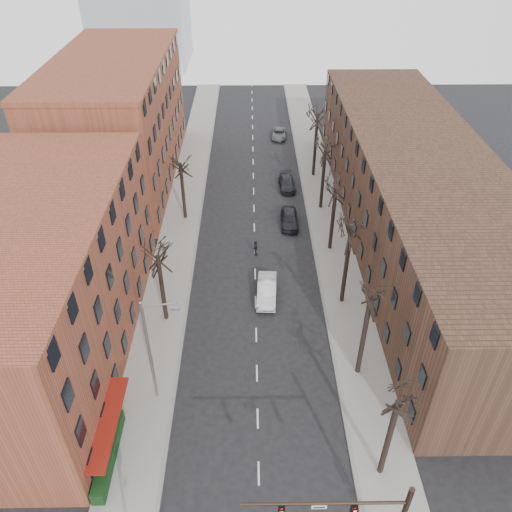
{
  "coord_description": "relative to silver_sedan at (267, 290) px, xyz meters",
  "views": [
    {
      "loc": [
        -0.38,
        -12.95,
        29.55
      ],
      "look_at": [
        0.05,
        21.47,
        4.0
      ],
      "focal_mm": 35.0,
      "sensor_mm": 36.0,
      "label": 1
    }
  ],
  "objects": [
    {
      "name": "silver_sedan",
      "position": [
        0.0,
        0.0,
        0.0
      ],
      "size": [
        1.93,
        4.83,
        1.56
      ],
      "primitive_type": "imported",
      "rotation": [
        0.0,
        0.0,
        -0.06
      ],
      "color": "silver",
      "rests_on": "ground"
    },
    {
      "name": "tree_left_b",
      "position": [
        -8.6,
        13.29,
        -0.78
      ],
      "size": [
        5.2,
        5.2,
        9.5
      ],
      "primitive_type": null,
      "color": "black",
      "rests_on": "ground"
    },
    {
      "name": "building_left_near",
      "position": [
        -17.0,
        -5.71,
        5.22
      ],
      "size": [
        12.0,
        26.0,
        12.0
      ],
      "primitive_type": "cube",
      "color": "brown",
      "rests_on": "ground"
    },
    {
      "name": "parked_car_near",
      "position": [
        2.8,
        11.82,
        -0.01
      ],
      "size": [
        1.9,
        4.57,
        1.55
      ],
      "primitive_type": "imported",
      "rotation": [
        0.0,
        0.0,
        -0.02
      ],
      "color": "black",
      "rests_on": "ground"
    },
    {
      "name": "streetlight",
      "position": [
        -8.03,
        -10.71,
        4.23
      ],
      "size": [
        2.45,
        0.22,
        9.03
      ],
      "color": "slate",
      "rests_on": "ground"
    },
    {
      "name": "tree_right_b",
      "position": [
        6.6,
        -8.71,
        -0.78
      ],
      "size": [
        5.2,
        5.2,
        10.8
      ],
      "primitive_type": null,
      "color": "black",
      "rests_on": "ground"
    },
    {
      "name": "sidewalk_right",
      "position": [
        7.0,
        14.29,
        -0.71
      ],
      "size": [
        4.0,
        90.0,
        0.15
      ],
      "primitive_type": "cube",
      "color": "gray",
      "rests_on": "ground"
    },
    {
      "name": "tree_right_d",
      "position": [
        6.6,
        7.29,
        -0.78
      ],
      "size": [
        5.2,
        5.2,
        10.0
      ],
      "primitive_type": null,
      "color": "black",
      "rests_on": "ground"
    },
    {
      "name": "tree_right_a",
      "position": [
        6.6,
        -16.71,
        -0.78
      ],
      "size": [
        5.2,
        5.2,
        10.0
      ],
      "primitive_type": null,
      "color": "black",
      "rests_on": "ground"
    },
    {
      "name": "building_left_far",
      "position": [
        -17.0,
        23.29,
        6.22
      ],
      "size": [
        12.0,
        28.0,
        14.0
      ],
      "primitive_type": "cube",
      "color": "brown",
      "rests_on": "ground"
    },
    {
      "name": "parked_car_mid",
      "position": [
        3.05,
        20.07,
        -0.14
      ],
      "size": [
        2.01,
        4.52,
        1.29
      ],
      "primitive_type": "imported",
      "rotation": [
        0.0,
        0.0,
        0.05
      ],
      "color": "black",
      "rests_on": "ground"
    },
    {
      "name": "tree_right_c",
      "position": [
        6.6,
        -0.71,
        -0.78
      ],
      "size": [
        5.2,
        5.2,
        11.6
      ],
      "primitive_type": null,
      "color": "black",
      "rests_on": "ground"
    },
    {
      "name": "tree_left_a",
      "position": [
        -8.6,
        -2.71,
        -0.78
      ],
      "size": [
        5.2,
        5.2,
        9.5
      ],
      "primitive_type": null,
      "color": "black",
      "rests_on": "ground"
    },
    {
      "name": "sidewalk_left",
      "position": [
        -9.0,
        14.29,
        -0.71
      ],
      "size": [
        4.0,
        90.0,
        0.15
      ],
      "primitive_type": "cube",
      "color": "gray",
      "rests_on": "ground"
    },
    {
      "name": "tree_right_f",
      "position": [
        6.6,
        23.29,
        -0.78
      ],
      "size": [
        5.2,
        5.2,
        11.6
      ],
      "primitive_type": null,
      "color": "black",
      "rests_on": "ground"
    },
    {
      "name": "awning_left",
      "position": [
        -10.4,
        -14.71,
        -0.78
      ],
      "size": [
        1.2,
        7.0,
        0.15
      ],
      "primitive_type": "cube",
      "color": "maroon",
      "rests_on": "ground"
    },
    {
      "name": "hedge",
      "position": [
        -10.5,
        -15.71,
        -0.13
      ],
      "size": [
        0.8,
        6.0,
        1.0
      ],
      "primitive_type": "cube",
      "color": "#133816",
      "rests_on": "sidewalk_left"
    },
    {
      "name": "pedestrian_crossing",
      "position": [
        -0.91,
        6.36,
        0.07
      ],
      "size": [
        0.55,
        1.04,
        1.69
      ],
      "primitive_type": "imported",
      "rotation": [
        0.0,
        0.0,
        1.71
      ],
      "color": "black",
      "rests_on": "ground"
    },
    {
      "name": "building_right",
      "position": [
        15.0,
        9.29,
        4.22
      ],
      "size": [
        12.0,
        50.0,
        10.0
      ],
      "primitive_type": "cube",
      "color": "#493022",
      "rests_on": "ground"
    },
    {
      "name": "parked_car_far",
      "position": [
        2.83,
        35.22,
        -0.18
      ],
      "size": [
        2.37,
        4.5,
        1.2
      ],
      "primitive_type": "imported",
      "rotation": [
        0.0,
        0.0,
        -0.09
      ],
      "color": "#585C60",
      "rests_on": "ground"
    },
    {
      "name": "tree_right_e",
      "position": [
        6.6,
        15.29,
        -0.78
      ],
      "size": [
        5.2,
        5.2,
        10.8
      ],
      "primitive_type": null,
      "color": "black",
      "rests_on": "ground"
    },
    {
      "name": "pedestrian_b",
      "position": [
        -10.6,
        -15.69,
        0.32
      ],
      "size": [
        1.17,
        1.14,
        1.9
      ],
      "primitive_type": "imported",
      "rotation": [
        0.0,
        0.0,
        3.82
      ],
      "color": "black",
      "rests_on": "sidewalk_left"
    }
  ]
}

